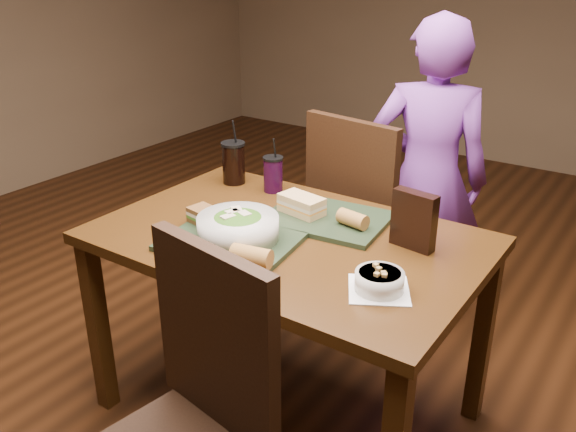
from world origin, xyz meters
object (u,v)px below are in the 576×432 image
(chair_far, at_px, (360,216))
(diner, at_px, (428,180))
(cup_berry, at_px, (273,174))
(chip_bag, at_px, (414,220))
(dining_table, at_px, (288,258))
(tray_near, at_px, (231,242))
(chair_near, at_px, (192,418))
(baguette_far, at_px, (353,219))
(sandwich_far, at_px, (302,205))
(soup_bowl, at_px, (379,281))
(cup_cola, at_px, (234,162))
(salad_bowl, at_px, (238,226))
(baguette_near, at_px, (251,256))
(tray_far, at_px, (327,219))
(sandwich_near, at_px, (205,216))

(chair_far, relative_size, diner, 0.72)
(cup_berry, xyz_separation_m, chip_bag, (0.67, -0.16, 0.02))
(dining_table, xyz_separation_m, tray_near, (-0.12, -0.17, 0.10))
(chair_near, height_order, baguette_far, chair_near)
(diner, height_order, tray_near, diner)
(sandwich_far, distance_m, cup_berry, 0.29)
(chair_far, bearing_deg, cup_berry, -123.87)
(soup_bowl, bearing_deg, cup_cola, 153.17)
(diner, distance_m, tray_near, 1.08)
(soup_bowl, height_order, baguette_far, baguette_far)
(salad_bowl, bearing_deg, baguette_far, 48.61)
(cup_cola, bearing_deg, chair_near, -56.57)
(baguette_near, bearing_deg, baguette_far, 74.99)
(soup_bowl, bearing_deg, diner, 105.06)
(dining_table, bearing_deg, baguette_near, -79.04)
(tray_far, relative_size, sandwich_far, 2.38)
(sandwich_far, distance_m, baguette_near, 0.43)
(sandwich_near, distance_m, sandwich_far, 0.35)
(salad_bowl, bearing_deg, sandwich_near, 169.13)
(chair_near, height_order, baguette_near, chair_near)
(tray_far, bearing_deg, baguette_near, -89.54)
(chair_near, xyz_separation_m, salad_bowl, (-0.27, 0.54, 0.26))
(tray_far, distance_m, baguette_near, 0.45)
(chair_far, distance_m, soup_bowl, 0.96)
(chair_near, distance_m, sandwich_near, 0.77)
(soup_bowl, distance_m, cup_cola, 1.01)
(sandwich_far, distance_m, chip_bag, 0.43)
(diner, xyz_separation_m, tray_near, (-0.26, -1.05, 0.05))
(chair_far, xyz_separation_m, baguette_far, (0.22, -0.49, 0.22))
(tray_far, bearing_deg, tray_near, -115.66)
(baguette_near, bearing_deg, sandwich_near, 154.16)
(tray_far, distance_m, baguette_far, 0.12)
(diner, relative_size, baguette_near, 11.50)
(tray_near, relative_size, baguette_near, 3.39)
(chair_far, distance_m, sandwich_near, 0.82)
(chair_far, height_order, soup_bowl, chair_far)
(baguette_near, bearing_deg, chip_bag, 51.63)
(salad_bowl, bearing_deg, tray_far, 65.60)
(sandwich_near, bearing_deg, tray_far, 42.02)
(dining_table, relative_size, chair_far, 1.26)
(diner, height_order, cup_cola, diner)
(sandwich_far, bearing_deg, chip_bag, 0.23)
(dining_table, bearing_deg, sandwich_near, -157.26)
(diner, height_order, baguette_far, diner)
(tray_far, relative_size, chip_bag, 2.18)
(cup_berry, bearing_deg, tray_near, -70.64)
(sandwich_far, xyz_separation_m, cup_berry, (-0.24, 0.16, 0.02))
(cup_cola, bearing_deg, tray_far, -12.78)
(chip_bag, bearing_deg, chair_near, -96.35)
(chair_near, bearing_deg, sandwich_near, 127.91)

